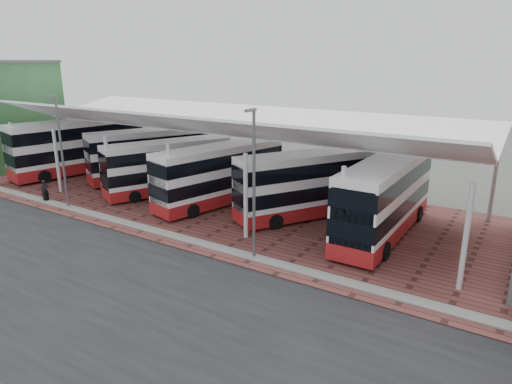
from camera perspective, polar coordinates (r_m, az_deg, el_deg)
ground at (r=21.87m, az=-14.05°, el=-12.68°), size 140.00×140.00×0.00m
road at (r=21.29m, az=-16.05°, el=-13.66°), size 120.00×14.00×0.02m
forecourt at (r=30.43m, az=6.62°, el=-3.71°), size 72.00×16.00×0.06m
north_kerb at (r=25.96m, az=-4.11°, el=-7.19°), size 120.00×0.80×0.14m
canopy at (r=33.89m, az=-4.69°, el=8.50°), size 37.00×11.63×7.07m
shop_green at (r=50.57m, az=-29.40°, el=8.31°), size 6.40×10.20×10.22m
lamp_west at (r=34.67m, az=-23.20°, el=4.99°), size 0.16×0.90×8.07m
lamp_east at (r=23.50m, az=-0.29°, el=1.41°), size 0.16×0.90×8.07m
bus_0 at (r=45.51m, az=-21.34°, el=5.29°), size 5.35×12.35×4.96m
bus_1 at (r=41.24m, az=-13.04°, el=4.56°), size 6.89×10.71×4.41m
bus_2 at (r=36.73m, az=-10.92°, el=3.04°), size 6.35×10.13×4.16m
bus_3 at (r=33.39m, az=-4.56°, el=2.11°), size 4.90×10.79×4.33m
bus_4 at (r=30.89m, az=6.93°, el=0.91°), size 7.58×10.42×4.40m
bus_5 at (r=28.41m, az=15.84°, el=-0.75°), size 2.84×11.25×4.63m
pedestrian at (r=37.87m, az=-24.87°, el=0.19°), size 0.50×0.65×1.58m
suitcase at (r=37.75m, az=-24.77°, el=-0.60°), size 0.36×0.26×0.62m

